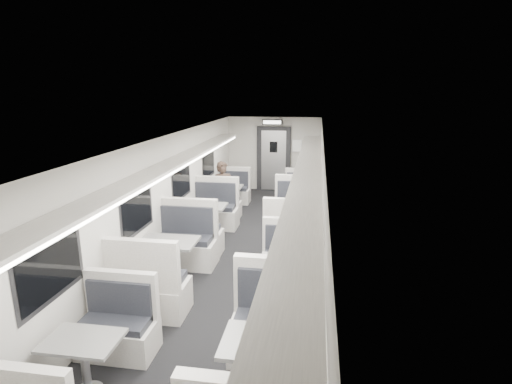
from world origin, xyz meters
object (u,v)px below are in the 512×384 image
(booth_right_b, at_px, (296,223))
(booth_right_d, at_px, (269,375))
(booth_left_d, at_px, (85,366))
(booth_left_c, at_px, (169,263))
(booth_right_c, at_px, (286,280))
(booth_left_b, at_px, (205,222))
(booth_right_a, at_px, (300,201))
(booth_left_a, at_px, (228,197))
(vestibule_door, at_px, (274,159))
(passenger, at_px, (223,192))
(exit_sign, at_px, (272,122))

(booth_right_b, relative_size, booth_right_d, 1.00)
(booth_left_d, relative_size, booth_right_d, 0.83)
(booth_left_c, distance_m, booth_right_c, 2.01)
(booth_left_c, xyz_separation_m, booth_right_c, (2.00, -0.23, -0.06))
(booth_left_b, relative_size, booth_left_c, 0.97)
(booth_left_d, bearing_deg, booth_right_a, 74.09)
(booth_left_a, bearing_deg, booth_right_c, -67.18)
(booth_left_c, relative_size, vestibule_door, 1.12)
(booth_left_a, relative_size, booth_right_b, 0.83)
(booth_right_a, relative_size, vestibule_door, 0.94)
(booth_right_b, xyz_separation_m, passenger, (-1.87, 1.02, 0.35))
(booth_left_c, relative_size, exit_sign, 3.78)
(booth_left_d, xyz_separation_m, vestibule_door, (1.00, 9.44, 0.69))
(booth_left_d, height_order, booth_right_a, booth_right_a)
(booth_right_a, bearing_deg, passenger, -150.92)
(booth_left_a, bearing_deg, vestibule_door, 67.26)
(booth_left_a, bearing_deg, booth_right_b, -46.33)
(booth_left_c, height_order, booth_left_d, booth_left_c)
(booth_left_c, bearing_deg, booth_right_d, -50.91)
(booth_left_a, distance_m, booth_right_a, 2.00)
(booth_left_a, height_order, booth_right_a, booth_right_a)
(exit_sign, bearing_deg, booth_left_c, -98.85)
(booth_right_c, bearing_deg, passenger, 116.94)
(booth_left_d, bearing_deg, booth_right_b, 68.04)
(booth_right_b, bearing_deg, booth_right_a, 90.00)
(booth_left_b, height_order, booth_left_c, booth_left_c)
(booth_right_b, xyz_separation_m, exit_sign, (-1.00, 3.99, 1.86))
(passenger, bearing_deg, booth_left_b, -119.87)
(booth_left_d, distance_m, vestibule_door, 9.52)
(booth_left_b, xyz_separation_m, passenger, (0.13, 1.23, 0.37))
(vestibule_door, bearing_deg, booth_right_a, -67.60)
(booth_left_a, xyz_separation_m, vestibule_door, (1.00, 2.39, 0.69))
(booth_left_c, relative_size, booth_right_a, 1.19)
(booth_right_c, bearing_deg, exit_sign, 98.55)
(booth_right_d, bearing_deg, booth_left_d, -178.00)
(booth_left_a, relative_size, booth_right_d, 0.83)
(booth_right_d, distance_m, exit_sign, 9.13)
(passenger, bearing_deg, booth_right_d, -96.18)
(exit_sign, bearing_deg, booth_right_d, -83.58)
(booth_left_a, xyz_separation_m, booth_right_b, (2.00, -2.09, 0.07))
(booth_right_d, bearing_deg, booth_left_b, 113.18)
(booth_right_b, height_order, passenger, passenger)
(booth_left_b, relative_size, exit_sign, 3.66)
(booth_right_b, height_order, vestibule_door, vestibule_door)
(booth_right_a, bearing_deg, booth_left_d, -105.91)
(passenger, bearing_deg, vestibule_door, 52.22)
(booth_right_a, bearing_deg, booth_left_a, 178.83)
(booth_right_d, bearing_deg, booth_left_c, 129.09)
(passenger, xyz_separation_m, exit_sign, (0.87, 2.98, 1.50))
(booth_right_d, height_order, passenger, passenger)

